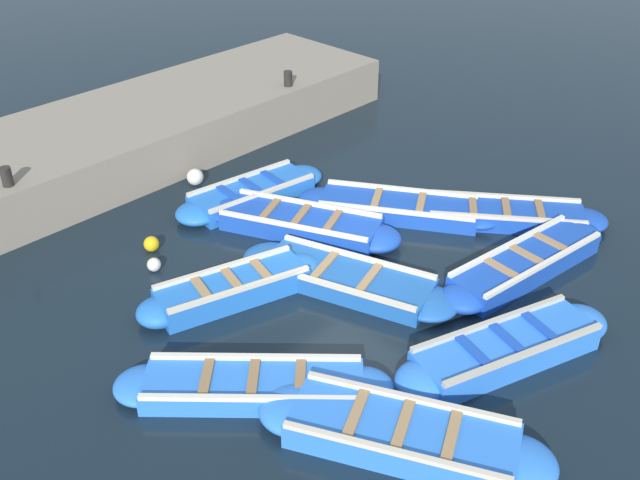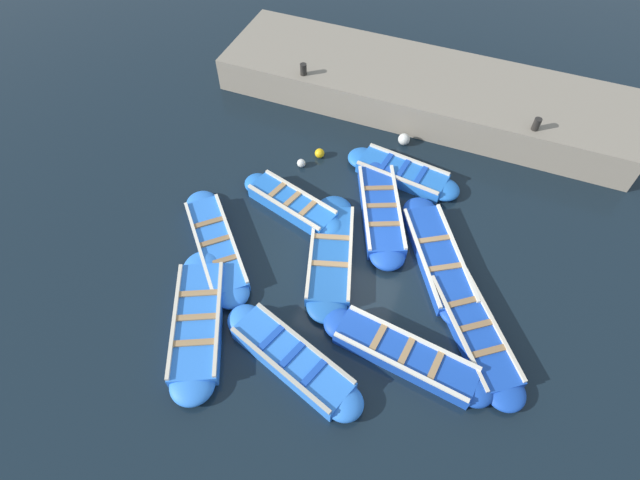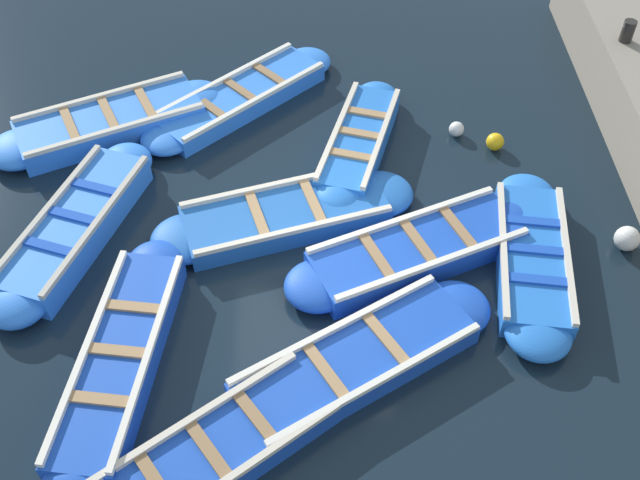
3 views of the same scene
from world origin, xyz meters
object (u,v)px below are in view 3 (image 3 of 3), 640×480
boat_alongside (111,123)px  boat_centre (76,226)px  buoy_orange_near (456,129)px  boat_outer_right (241,98)px  boat_drifting (286,215)px  boat_outer_left (121,360)px  boat_near_quay (532,258)px  buoy_white_drifting (495,142)px  bollard_north (628,31)px  buoy_yellow_far (627,239)px  boat_far_corner (356,362)px  boat_mid_row (359,143)px  boat_bow_out (417,251)px  boat_end_of_row (210,457)px

boat_alongside → boat_centre: size_ratio=1.05×
boat_centre → buoy_orange_near: bearing=-158.8°
buoy_orange_near → boat_outer_right: bearing=-13.3°
boat_drifting → boat_outer_right: bearing=-73.9°
boat_drifting → buoy_orange_near: (-2.68, -1.92, -0.03)m
boat_outer_left → buoy_orange_near: size_ratio=16.22×
boat_outer_right → boat_outer_left: bearing=77.8°
boat_near_quay → boat_centre: boat_centre is taller
boat_outer_right → boat_alongside: bearing=18.5°
boat_near_quay → buoy_white_drifting: size_ratio=12.21×
boat_centre → bollard_north: bollard_north is taller
boat_outer_left → buoy_yellow_far: bearing=-164.0°
boat_far_corner → bollard_north: size_ratio=10.88×
boat_outer_right → boat_far_corner: (-1.68, 5.21, 0.00)m
buoy_white_drifting → boat_outer_left: bearing=37.9°
boat_outer_left → buoy_white_drifting: 6.52m
boat_mid_row → boat_centre: size_ratio=0.88×
boat_outer_right → boat_bow_out: bearing=126.7°
boat_outer_left → bollard_north: bearing=-143.6°
boat_far_corner → bollard_north: bollard_north is taller
boat_near_quay → bollard_north: (-2.08, -3.83, 1.05)m
boat_end_of_row → buoy_white_drifting: size_ratio=12.70×
boat_drifting → boat_centre: (2.89, 0.24, 0.06)m
boat_mid_row → boat_centre: 4.35m
buoy_orange_near → boat_bow_out: bearing=71.2°
boat_drifting → buoy_white_drifting: bearing=-153.9°
boat_outer_right → boat_near_quay: boat_near_quay is taller
boat_outer_right → boat_centre: size_ratio=0.92×
boat_end_of_row → bollard_north: size_ratio=10.08×
buoy_white_drifting → buoy_yellow_far: bearing=124.4°
boat_near_quay → buoy_orange_near: 2.85m
bollard_north → buoy_yellow_far: bollard_north is taller
boat_end_of_row → boat_drifting: 3.72m
buoy_orange_near → boat_alongside: bearing=-1.5°
boat_drifting → boat_near_quay: size_ratio=1.16×
buoy_white_drifting → boat_mid_row: bearing=2.0°
boat_end_of_row → boat_centre: size_ratio=0.96×
boat_centre → buoy_orange_near: 5.97m
boat_near_quay → bollard_north: size_ratio=9.70×
boat_mid_row → boat_outer_right: 2.26m
boat_far_corner → bollard_north: 7.13m
boat_centre → boat_outer_left: bearing=114.2°
bollard_north → boat_outer_left: bearing=36.4°
boat_bow_out → bollard_north: bollard_north is taller
boat_end_of_row → bollard_north: bearing=-132.8°
bollard_north → buoy_yellow_far: bearing=78.5°
boat_outer_right → buoy_yellow_far: (-5.48, 3.27, 0.02)m
boat_bow_out → boat_centre: bearing=-5.9°
boat_mid_row → buoy_white_drifting: bearing=-178.0°
boat_outer_right → buoy_white_drifting: bearing=163.9°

